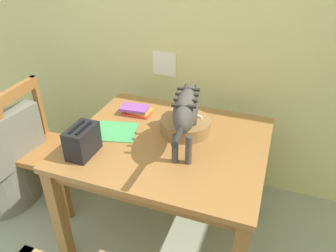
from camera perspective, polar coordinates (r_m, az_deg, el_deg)
wall_rear at (r=2.40m, az=5.40°, el=17.29°), size 5.26×0.11×2.50m
dining_table at (r=1.98m, az=0.00°, el=-4.70°), size 1.16×1.00×0.75m
cat at (r=1.76m, az=3.26°, el=2.88°), size 0.20×0.69×0.34m
saucer_bowl at (r=2.05m, az=3.77°, el=0.17°), size 0.19×0.19×0.04m
coffee_mug at (r=2.02m, az=3.91°, el=1.52°), size 0.13×0.09×0.08m
magazine at (r=2.03m, az=-9.44°, el=-0.94°), size 0.32×0.29×0.01m
book_stack at (r=2.21m, az=-5.66°, el=2.83°), size 0.21×0.14×0.05m
wicker_basket at (r=2.00m, az=3.11°, el=0.20°), size 0.31×0.31×0.08m
toaster at (r=1.83m, az=-15.00°, el=-2.59°), size 0.12×0.20×0.18m
wooden_chair_far at (r=2.54m, az=-20.76°, el=-3.67°), size 0.45×0.45×0.93m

